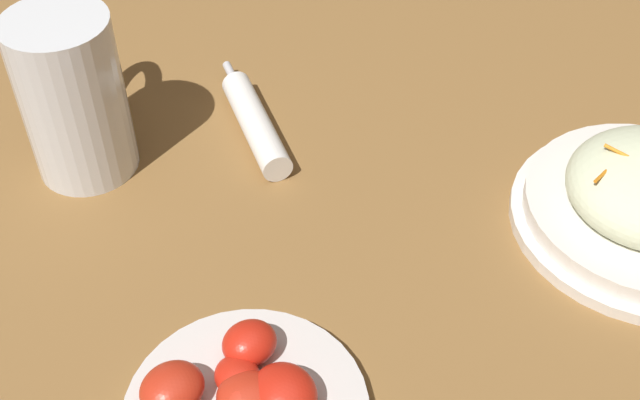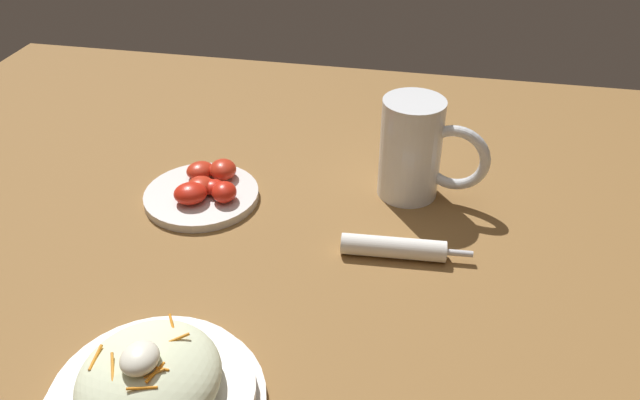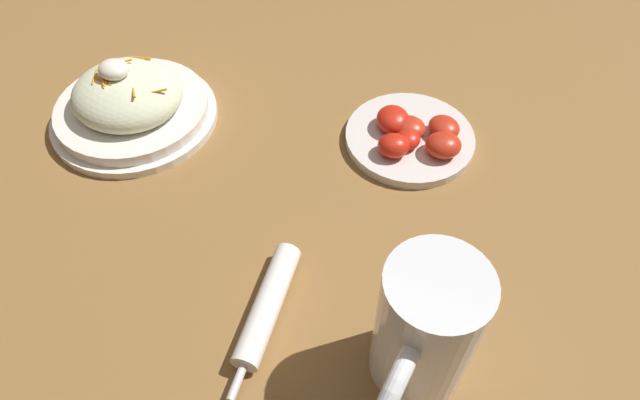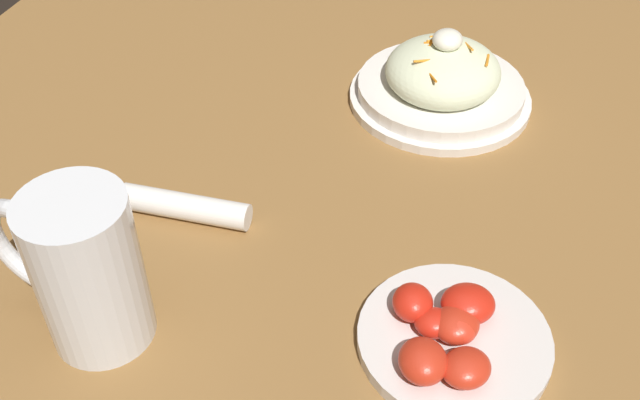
# 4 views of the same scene
# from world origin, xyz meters

# --- Properties ---
(ground_plane) EXTENTS (1.43, 1.43, 0.00)m
(ground_plane) POSITION_xyz_m (0.00, 0.00, 0.00)
(ground_plane) COLOR olive
(beer_mug) EXTENTS (0.09, 0.17, 0.16)m
(beer_mug) POSITION_xyz_m (0.23, -0.26, 0.07)
(beer_mug) COLOR white
(beer_mug) RESTS_ON ground_plane
(napkin_roll) EXTENTS (0.04, 0.18, 0.03)m
(napkin_roll) POSITION_xyz_m (0.07, -0.25, 0.01)
(napkin_roll) COLOR white
(napkin_roll) RESTS_ON ground_plane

